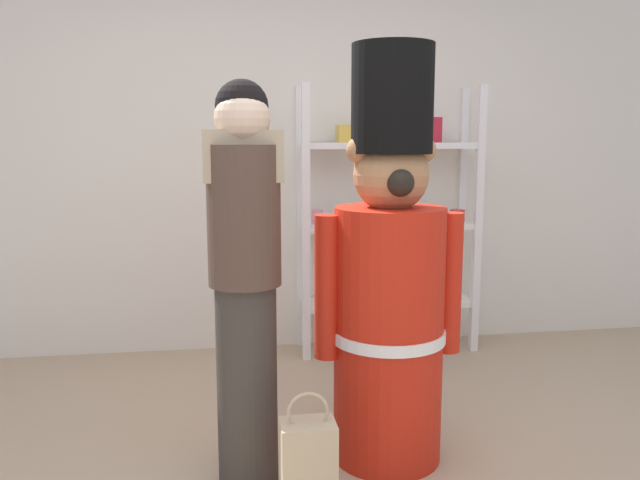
{
  "coord_description": "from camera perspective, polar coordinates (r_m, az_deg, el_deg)",
  "views": [
    {
      "loc": [
        -0.4,
        -2.1,
        1.41
      ],
      "look_at": [
        -0.0,
        0.46,
        1.0
      ],
      "focal_mm": 35.75,
      "sensor_mm": 36.0,
      "label": 1
    }
  ],
  "objects": [
    {
      "name": "shopping_bag",
      "position": [
        2.48,
        -1.07,
        -20.05
      ],
      "size": [
        0.2,
        0.14,
        0.51
      ],
      "color": "#C1AD89",
      "rests_on": "ground_plane"
    },
    {
      "name": "person_shopper",
      "position": [
        2.55,
        -6.72,
        -2.93
      ],
      "size": [
        0.3,
        0.29,
        1.64
      ],
      "color": "#38332D",
      "rests_on": "ground_plane"
    },
    {
      "name": "merchandise_shelf",
      "position": [
        4.25,
        6.1,
        2.03
      ],
      "size": [
        1.19,
        0.35,
        1.75
      ],
      "color": "white",
      "rests_on": "ground_plane"
    },
    {
      "name": "back_wall",
      "position": [
        4.31,
        -3.55,
        7.55
      ],
      "size": [
        6.4,
        0.12,
        2.6
      ],
      "primitive_type": "cube",
      "color": "silver",
      "rests_on": "ground_plane"
    },
    {
      "name": "teddy_bear_guard",
      "position": [
        2.77,
        6.21,
        -4.12
      ],
      "size": [
        0.65,
        0.49,
        1.79
      ],
      "color": "red",
      "rests_on": "ground_plane"
    }
  ]
}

